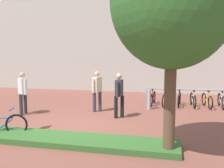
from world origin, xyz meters
The scene contains 9 objects.
ground_plane centered at (0.00, 0.00, 0.00)m, with size 60.00×60.00×0.00m, color brown.
building_facade centered at (0.00, 8.76, 5.00)m, with size 28.00×1.20×10.00m, color #B2ADA3.
planter_strip centered at (-0.26, -1.74, 0.08)m, with size 7.00×1.10×0.16m, color #336028.
tree_sidewalk centered at (2.93, -1.93, 3.64)m, with size 2.88×2.88×5.25m.
bike_rack_cluster centered at (3.64, 4.19, 0.35)m, with size 3.76×1.60×0.83m.
bollard_steel centered at (2.01, 3.09, 0.45)m, with size 0.16×0.16×0.90m, color #ADADB2.
person_shirt_blue centered at (-0.11, 2.17, 0.98)m, with size 0.36×0.58×1.72m.
person_suited_navy centered at (1.02, 1.33, 0.98)m, with size 0.35×0.61×1.72m.
person_shirt_white centered at (-2.88, 0.98, 0.98)m, with size 0.52×0.45×1.72m.
Camera 1 is at (2.97, -8.11, 2.44)m, focal length 40.97 mm.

